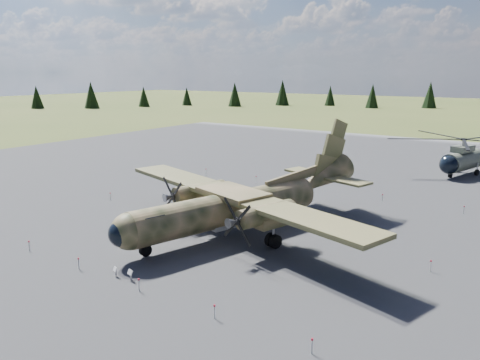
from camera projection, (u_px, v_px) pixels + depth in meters
The scene contains 8 objects.
ground at pixel (235, 228), 41.53m from camera, with size 500.00×500.00×0.00m, color brown.
apron at pixel (289, 203), 49.58m from camera, with size 120.00×120.00×0.04m, color slate.
transport_plane at pixel (242, 201), 40.16m from camera, with size 28.85×25.75×9.64m.
helicopter_near at pixel (465, 149), 62.40m from camera, with size 24.51×25.10×5.03m.
info_placard_left at pixel (130, 273), 31.02m from camera, with size 0.51×0.31×0.74m.
info_placard_right at pixel (115, 270), 31.66m from camera, with size 0.45×0.30×0.66m.
barrier_fence at pixel (231, 222), 41.61m from camera, with size 33.12×29.62×0.85m.
treeline at pixel (145, 202), 32.57m from camera, with size 325.61×331.04×10.94m.
Camera 1 is at (22.64, -32.39, 13.49)m, focal length 35.00 mm.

